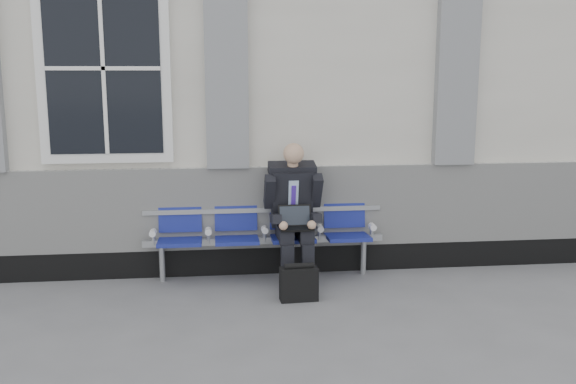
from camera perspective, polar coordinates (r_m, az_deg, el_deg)
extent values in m
plane|color=slate|center=(6.03, -20.54, -11.65)|extent=(70.00, 70.00, 0.00)
cube|color=silver|center=(9.03, -16.09, 9.52)|extent=(14.00, 4.00, 4.20)
cube|color=black|center=(7.33, -17.88, -6.25)|extent=(14.00, 0.10, 0.30)
cube|color=silver|center=(7.18, -18.17, -1.68)|extent=(14.00, 0.08, 0.90)
cube|color=gray|center=(6.85, -5.53, 12.14)|extent=(0.45, 0.14, 2.40)
cube|color=gray|center=(7.34, 14.84, 11.74)|extent=(0.45, 0.14, 2.40)
cube|color=white|center=(6.96, -16.03, 10.52)|extent=(1.35, 0.10, 1.95)
cube|color=black|center=(6.91, -16.10, 10.52)|extent=(1.15, 0.02, 1.75)
cube|color=#9EA0A3|center=(6.96, -2.11, -4.31)|extent=(2.60, 0.07, 0.07)
cube|color=#9EA0A3|center=(7.01, -2.20, -1.60)|extent=(2.60, 0.05, 0.05)
cylinder|color=#9EA0A3|center=(7.03, -11.12, -6.26)|extent=(0.06, 0.06, 0.39)
cylinder|color=#9EA0A3|center=(7.19, 6.72, -5.75)|extent=(0.06, 0.06, 0.39)
cube|color=navy|center=(6.87, -9.59, -4.40)|extent=(0.46, 0.42, 0.07)
cube|color=navy|center=(7.01, -9.56, -1.90)|extent=(0.46, 0.10, 0.40)
cube|color=navy|center=(6.86, -4.57, -4.30)|extent=(0.46, 0.42, 0.07)
cube|color=navy|center=(7.01, -4.66, -1.80)|extent=(0.46, 0.10, 0.40)
cube|color=navy|center=(6.91, 0.43, -4.17)|extent=(0.46, 0.42, 0.07)
cube|color=navy|center=(7.05, 0.22, -1.69)|extent=(0.46, 0.10, 0.40)
cube|color=navy|center=(7.00, 5.32, -4.01)|extent=(0.46, 0.42, 0.07)
cube|color=navy|center=(7.14, 5.01, -1.56)|extent=(0.46, 0.10, 0.40)
cylinder|color=white|center=(6.90, -11.93, -3.57)|extent=(0.07, 0.12, 0.07)
cylinder|color=white|center=(6.86, -7.09, -3.48)|extent=(0.07, 0.12, 0.07)
cylinder|color=white|center=(6.88, -2.09, -3.37)|extent=(0.07, 0.12, 0.07)
cylinder|color=white|center=(6.95, 2.86, -3.23)|extent=(0.07, 0.12, 0.07)
cylinder|color=white|center=(7.07, 7.51, -3.08)|extent=(0.07, 0.12, 0.07)
cube|color=black|center=(6.63, 0.02, -8.45)|extent=(0.12, 0.27, 0.09)
cube|color=black|center=(6.66, 1.82, -8.36)|extent=(0.12, 0.27, 0.09)
cube|color=black|center=(6.63, -0.05, -6.65)|extent=(0.13, 0.14, 0.47)
cube|color=black|center=(6.66, 1.74, -6.58)|extent=(0.13, 0.14, 0.47)
cube|color=black|center=(6.77, -0.31, -3.67)|extent=(0.16, 0.47, 0.15)
cube|color=black|center=(6.80, 1.44, -3.61)|extent=(0.16, 0.47, 0.15)
cube|color=black|center=(6.91, 0.33, -0.44)|extent=(0.45, 0.36, 0.66)
cube|color=silver|center=(6.78, 0.47, -0.47)|extent=(0.11, 0.10, 0.37)
cube|color=#4925AF|center=(6.77, 0.49, -0.66)|extent=(0.05, 0.08, 0.31)
cube|color=black|center=(6.82, 0.37, 2.09)|extent=(0.51, 0.26, 0.15)
cylinder|color=tan|center=(6.76, 0.43, 2.63)|extent=(0.11, 0.11, 0.10)
sphere|color=tan|center=(6.68, 0.51, 3.44)|extent=(0.22, 0.22, 0.22)
cube|color=black|center=(6.76, -1.65, 0.03)|extent=(0.11, 0.30, 0.39)
cube|color=black|center=(6.83, 2.53, 0.13)|extent=(0.11, 0.30, 0.39)
cube|color=black|center=(6.63, -1.11, -2.39)|extent=(0.10, 0.33, 0.15)
cube|color=black|center=(6.69, 2.44, -2.28)|extent=(0.10, 0.33, 0.15)
sphere|color=tan|center=(6.51, -0.42, -3.02)|extent=(0.09, 0.09, 0.09)
sphere|color=tan|center=(6.55, 2.12, -2.94)|extent=(0.09, 0.09, 0.09)
cube|color=black|center=(6.62, 0.75, -3.25)|extent=(0.35, 0.25, 0.02)
cube|color=black|center=(6.71, 0.60, -2.10)|extent=(0.35, 0.10, 0.22)
cube|color=black|center=(6.70, 0.61, -2.11)|extent=(0.31, 0.08, 0.19)
cube|color=black|center=(6.35, 0.97, -8.19)|extent=(0.38, 0.18, 0.33)
cylinder|color=black|center=(6.30, 0.97, -6.60)|extent=(0.30, 0.07, 0.06)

